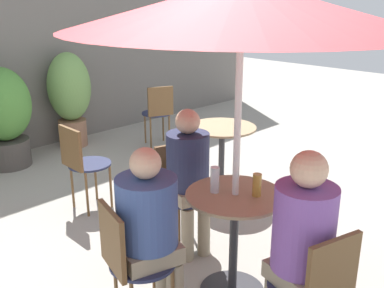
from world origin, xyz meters
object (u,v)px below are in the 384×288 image
at_px(seated_person_0, 189,170).
at_px(umbrella, 242,6).
at_px(seated_person_1, 150,224).
at_px(bistro_chair_2, 317,285).
at_px(cafe_table_near, 234,226).
at_px(bistro_chair_0, 180,185).
at_px(bistro_chair_1, 129,256).
at_px(beer_glass_0, 257,185).
at_px(cafe_table_far, 222,148).
at_px(potted_plant_1, 3,114).
at_px(bistro_chair_3, 81,160).
at_px(seated_person_2, 301,238).
at_px(beer_glass_1, 215,180).
at_px(potted_plant_2, 70,94).
at_px(bistro_chair_5, 159,110).

distance_m(seated_person_0, umbrella, 1.37).
bearing_deg(seated_person_1, bistro_chair_2, -141.02).
relative_size(seated_person_0, umbrella, 0.56).
bearing_deg(cafe_table_near, bistro_chair_0, 74.98).
bearing_deg(bistro_chair_2, bistro_chair_1, -45.00).
bearing_deg(beer_glass_0, seated_person_0, 83.29).
bearing_deg(bistro_chair_0, cafe_table_far, 36.89).
relative_size(seated_person_0, beer_glass_0, 7.83).
bearing_deg(cafe_table_far, potted_plant_1, 115.98).
height_order(bistro_chair_0, bistro_chair_3, same).
distance_m(cafe_table_far, beer_glass_0, 1.64).
distance_m(bistro_chair_0, seated_person_1, 0.99).
distance_m(seated_person_2, umbrella, 1.34).
height_order(seated_person_1, potted_plant_1, potted_plant_1).
relative_size(cafe_table_near, bistro_chair_0, 0.88).
relative_size(cafe_table_near, umbrella, 0.36).
distance_m(beer_glass_1, potted_plant_2, 3.67).
relative_size(seated_person_0, beer_glass_1, 6.75).
relative_size(bistro_chair_0, beer_glass_0, 5.61).
bearing_deg(beer_glass_1, potted_plant_1, 89.46).
bearing_deg(cafe_table_near, bistro_chair_2, -105.02).
distance_m(seated_person_2, potted_plant_2, 4.38).
height_order(bistro_chair_3, seated_person_2, seated_person_2).
bearing_deg(bistro_chair_2, seated_person_0, -90.00).
distance_m(seated_person_0, beer_glass_1, 0.55).
distance_m(bistro_chair_5, seated_person_0, 2.68).
xyz_separation_m(bistro_chair_2, bistro_chair_3, (0.15, 2.55, 0.00)).
height_order(bistro_chair_2, potted_plant_2, potted_plant_2).
bearing_deg(bistro_chair_0, bistro_chair_2, -90.00).
xyz_separation_m(cafe_table_far, seated_person_0, (-0.97, -0.51, 0.18)).
height_order(bistro_chair_2, potted_plant_1, potted_plant_1).
bearing_deg(potted_plant_1, bistro_chair_0, -85.12).
height_order(bistro_chair_0, bistro_chair_5, same).
distance_m(bistro_chair_1, potted_plant_1, 3.38).
bearing_deg(seated_person_1, umbrella, -90.00).
relative_size(bistro_chair_1, bistro_chair_2, 1.00).
distance_m(bistro_chair_1, bistro_chair_3, 1.76).
distance_m(cafe_table_near, seated_person_0, 0.64).
bearing_deg(seated_person_2, beer_glass_1, -82.00).
bearing_deg(bistro_chair_3, cafe_table_near, -177.85).
height_order(bistro_chair_0, potted_plant_2, potted_plant_2).
bearing_deg(cafe_table_far, bistro_chair_5, 70.16).
xyz_separation_m(seated_person_0, umbrella, (-0.16, -0.59, 1.22)).
relative_size(bistro_chair_0, seated_person_0, 0.72).
relative_size(seated_person_0, seated_person_1, 1.01).
distance_m(cafe_table_near, seated_person_1, 0.64).
distance_m(beer_glass_1, potted_plant_1, 3.40).
bearing_deg(beer_glass_0, seated_person_2, -116.11).
bearing_deg(bistro_chair_2, cafe_table_far, -110.77).
xyz_separation_m(cafe_table_near, bistro_chair_0, (0.20, 0.73, 0.01)).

